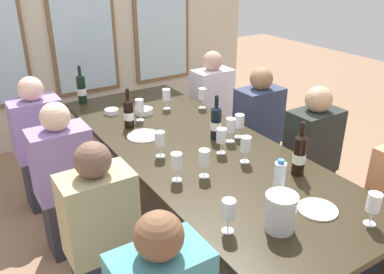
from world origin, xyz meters
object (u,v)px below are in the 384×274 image
(metal_pitcher, at_px, (280,212))
(white_plate_1, at_px, (144,136))
(wine_bottle_1, at_px, (81,89))
(white_plate_0, at_px, (317,209))
(seated_person_4, at_px, (102,239))
(wine_glass_1, at_px, (229,210))
(seated_person_0, at_px, (65,184))
(wine_glass_7, at_px, (231,126))
(seated_person_7, at_px, (212,109))
(wine_bottle_3, at_px, (216,122))
(tasting_bowl_0, at_px, (112,112))
(wine_bottle_0, at_px, (129,113))
(wine_glass_8, at_px, (221,137))
(wine_glass_4, at_px, (374,204))
(seated_person_6, at_px, (41,147))
(tasting_bowl_1, at_px, (144,111))
(wine_glass_10, at_px, (166,96))
(seated_person_1, at_px, (257,133))
(wine_glass_5, at_px, (246,145))
(dining_table, at_px, (196,154))
(wine_glass_3, at_px, (177,162))
(wine_glass_2, at_px, (202,95))
(wine_glass_11, at_px, (139,106))
(wine_bottle_2, at_px, (299,154))
(water_bottle, at_px, (279,181))
(wine_glass_0, at_px, (239,122))
(wine_glass_9, at_px, (204,159))
(seated_person_5, at_px, (310,161))

(metal_pitcher, bearing_deg, white_plate_1, 93.31)
(white_plate_1, bearing_deg, wine_bottle_1, 98.35)
(white_plate_0, height_order, seated_person_4, seated_person_4)
(wine_glass_1, height_order, seated_person_0, seated_person_0)
(wine_glass_7, height_order, seated_person_7, seated_person_7)
(metal_pitcher, height_order, wine_glass_7, metal_pitcher)
(wine_bottle_3, distance_m, tasting_bowl_0, 0.97)
(tasting_bowl_0, distance_m, seated_person_4, 1.36)
(wine_bottle_0, distance_m, wine_glass_8, 0.80)
(wine_glass_4, relative_size, seated_person_7, 0.16)
(wine_glass_8, xyz_separation_m, seated_person_4, (-0.91, -0.16, -0.33))
(metal_pitcher, xyz_separation_m, wine_glass_7, (0.40, 0.92, 0.02))
(tasting_bowl_0, bearing_deg, seated_person_0, -137.01)
(wine_bottle_3, height_order, seated_person_6, seated_person_6)
(tasting_bowl_0, distance_m, seated_person_7, 1.11)
(seated_person_6, bearing_deg, tasting_bowl_1, -19.53)
(tasting_bowl_0, relative_size, wine_glass_8, 0.66)
(wine_glass_10, relative_size, seated_person_1, 0.16)
(white_plate_1, height_order, wine_glass_5, wine_glass_5)
(metal_pitcher, bearing_deg, wine_glass_8, 73.29)
(white_plate_0, height_order, wine_glass_7, wine_glass_7)
(white_plate_1, relative_size, tasting_bowl_1, 1.65)
(tasting_bowl_0, bearing_deg, seated_person_7, 5.63)
(wine_glass_4, distance_m, seated_person_7, 2.28)
(dining_table, height_order, wine_glass_4, wine_glass_4)
(wine_bottle_1, relative_size, seated_person_0, 0.30)
(wine_glass_3, height_order, seated_person_0, seated_person_0)
(wine_glass_2, height_order, wine_glass_3, same)
(wine_glass_4, height_order, wine_glass_11, same)
(wine_glass_3, bearing_deg, wine_bottle_2, -26.41)
(wine_glass_1, bearing_deg, seated_person_7, 56.99)
(wine_bottle_1, relative_size, wine_bottle_2, 1.00)
(wine_glass_7, bearing_deg, white_plate_0, -97.75)
(white_plate_0, relative_size, water_bottle, 0.87)
(white_plate_1, relative_size, wine_glass_4, 1.38)
(white_plate_1, relative_size, metal_pitcher, 1.26)
(tasting_bowl_0, height_order, wine_glass_5, wine_glass_5)
(white_plate_1, distance_m, wine_glass_0, 0.70)
(seated_person_6, bearing_deg, wine_bottle_2, -55.70)
(wine_glass_9, bearing_deg, white_plate_1, 94.18)
(wine_bottle_1, height_order, seated_person_6, seated_person_6)
(wine_glass_5, height_order, seated_person_5, seated_person_5)
(white_plate_1, height_order, wine_glass_3, wine_glass_3)
(wine_glass_8, bearing_deg, wine_glass_9, -143.70)
(seated_person_1, distance_m, seated_person_4, 1.77)
(wine_bottle_1, bearing_deg, wine_glass_10, -43.33)
(wine_bottle_2, relative_size, seated_person_5, 0.30)
(tasting_bowl_1, xyz_separation_m, seated_person_7, (0.86, 0.25, -0.24))
(wine_glass_4, height_order, seated_person_1, seated_person_1)
(metal_pitcher, relative_size, wine_glass_5, 1.09)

